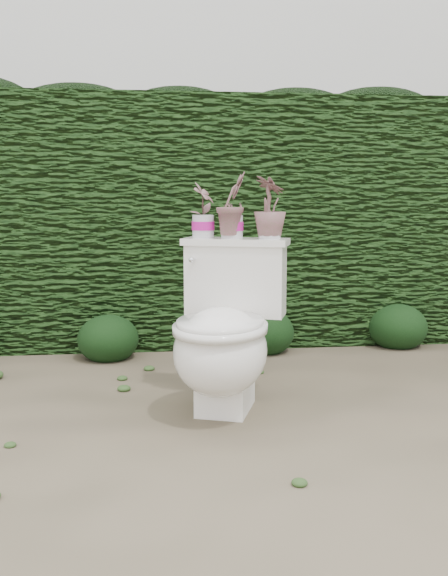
{
  "coord_description": "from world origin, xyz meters",
  "views": [
    {
      "loc": [
        -0.24,
        -2.87,
        0.98
      ],
      "look_at": [
        0.1,
        0.07,
        0.55
      ],
      "focal_mm": 40.0,
      "sensor_mm": 36.0,
      "label": 1
    }
  ],
  "objects": [
    {
      "name": "liriope_clump_3",
      "position": [
        0.47,
        1.04,
        0.15
      ],
      "size": [
        0.38,
        0.38,
        0.31
      ],
      "primitive_type": "ellipsoid",
      "color": "black",
      "rests_on": "ground"
    },
    {
      "name": "potted_plant_right",
      "position": [
        0.32,
        0.11,
        0.91
      ],
      "size": [
        0.21,
        0.21,
        0.28
      ],
      "primitive_type": "imported",
      "rotation": [
        0.0,
        0.0,
        2.02
      ],
      "color": "#1E611F",
      "rests_on": "toilet"
    },
    {
      "name": "potted_plant_left",
      "position": [
        0.02,
        0.22,
        0.9
      ],
      "size": [
        0.15,
        0.16,
        0.25
      ],
      "primitive_type": "imported",
      "rotation": [
        0.0,
        0.0,
        1.01
      ],
      "color": "#1E611F",
      "rests_on": "toilet"
    },
    {
      "name": "toilet",
      "position": [
        0.09,
        -0.06,
        0.36
      ],
      "size": [
        0.66,
        0.79,
        0.78
      ],
      "rotation": [
        0.0,
        0.0,
        -0.34
      ],
      "color": "white",
      "rests_on": "ground"
    },
    {
      "name": "liriope_clump_2",
      "position": [
        -0.5,
        0.98,
        0.15
      ],
      "size": [
        0.37,
        0.37,
        0.3
      ],
      "primitive_type": "ellipsoid",
      "color": "black",
      "rests_on": "ground"
    },
    {
      "name": "house_wall",
      "position": [
        0.6,
        6.0,
        2.0
      ],
      "size": [
        8.0,
        3.5,
        4.0
      ],
      "primitive_type": "cube",
      "color": "silver",
      "rests_on": "ground"
    },
    {
      "name": "liriope_clump_4",
      "position": [
        1.36,
        1.09,
        0.15
      ],
      "size": [
        0.38,
        0.38,
        0.31
      ],
      "primitive_type": "ellipsoid",
      "color": "black",
      "rests_on": "ground"
    },
    {
      "name": "potted_plant_center",
      "position": [
        0.15,
        0.17,
        0.93
      ],
      "size": [
        0.21,
        0.21,
        0.3
      ],
      "primitive_type": "imported",
      "rotation": [
        0.0,
        0.0,
        0.93
      ],
      "color": "#1E611F",
      "rests_on": "toilet"
    },
    {
      "name": "ground",
      "position": [
        0.0,
        0.0,
        0.0
      ],
      "size": [
        60.0,
        60.0,
        0.0
      ],
      "primitive_type": "plane",
      "color": "#786B52",
      "rests_on": "ground"
    },
    {
      "name": "hedge",
      "position": [
        0.0,
        1.6,
        0.8
      ],
      "size": [
        8.0,
        1.0,
        1.6
      ],
      "primitive_type": "cube",
      "color": "#254918",
      "rests_on": "ground"
    }
  ]
}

